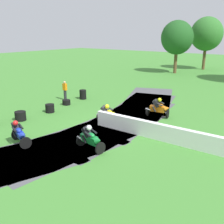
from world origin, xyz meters
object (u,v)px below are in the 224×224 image
Objects in this scene: tire_stack_far at (66,102)px; tire_stack_extra_a at (83,94)px; motorcycle_fourth_orange at (159,108)px; tire_stack_mid_a at (20,116)px; tire_stack_mid_b at (50,108)px; motorcycle_chase_green at (90,138)px; motorcycle_trailing_yellow at (108,114)px; motorcycle_lead_blue at (19,133)px; track_marshal at (65,91)px.

tire_stack_far is 2.20m from tire_stack_extra_a.
tire_stack_mid_a is at bearing -138.67° from motorcycle_fourth_orange.
tire_stack_far is at bearing 104.91° from tire_stack_mid_b.
tire_stack_mid_b is 4.40m from tire_stack_extra_a.
tire_stack_mid_a is 6.71m from tire_stack_extra_a.
motorcycle_fourth_orange reaches higher than tire_stack_mid_b.
tire_stack_mid_a is (-6.71, 0.67, -0.35)m from motorcycle_chase_green.
motorcycle_fourth_orange is 7.50m from tire_stack_far.
tire_stack_mid_a is (-4.98, -2.95, -0.33)m from motorcycle_trailing_yellow.
tire_stack_mid_b is at bearing 124.76° from motorcycle_lead_blue.
motorcycle_fourth_orange is 2.12× the size of tire_stack_extra_a.
motorcycle_fourth_orange is at bearing 11.87° from tire_stack_far.
tire_stack_mid_b is (-6.60, 3.02, -0.35)m from motorcycle_chase_green.
motorcycle_fourth_orange is 2.38× the size of tire_stack_mid_a.
motorcycle_chase_green is at bearing 26.31° from motorcycle_lead_blue.
tire_stack_extra_a reaches higher than tire_stack_far.
tire_stack_mid_a is at bearing 145.34° from motorcycle_lead_blue.
tire_stack_mid_a is 0.44× the size of track_marshal.
motorcycle_chase_green is at bearing -5.70° from tire_stack_mid_a.
tire_stack_mid_a is at bearing -84.00° from tire_stack_extra_a.
tire_stack_mid_a is 1.13× the size of tire_stack_far.
tire_stack_mid_b is (-6.76, -3.69, -0.36)m from motorcycle_fourth_orange.
motorcycle_trailing_yellow is 3.62m from motorcycle_fourth_orange.
motorcycle_chase_green reaches higher than tire_stack_mid_a.
tire_stack_far is at bearing -168.13° from motorcycle_fourth_orange.
motorcycle_fourth_orange is (1.89, 3.09, 0.03)m from motorcycle_trailing_yellow.
tire_stack_far is at bearing -40.03° from track_marshal.
tire_stack_mid_a is at bearing -149.32° from motorcycle_trailing_yellow.
tire_stack_far is at bearing -83.58° from tire_stack_extra_a.
motorcycle_fourth_orange is at bearing 58.50° from motorcycle_trailing_yellow.
motorcycle_trailing_yellow is 6.79m from tire_stack_extra_a.
motorcycle_trailing_yellow reaches higher than tire_stack_mid_a.
tire_stack_extra_a is at bearing 50.95° from track_marshal.
tire_stack_mid_b is at bearing -79.31° from tire_stack_extra_a.
tire_stack_mid_a is 0.89× the size of tire_stack_extra_a.
motorcycle_chase_green reaches higher than tire_stack_far.
motorcycle_trailing_yellow is at bearing 73.00° from motorcycle_lead_blue.
motorcycle_fourth_orange is 1.04× the size of track_marshal.
tire_stack_mid_b is (0.11, 2.35, 0.00)m from tire_stack_mid_a.
motorcycle_fourth_orange is at bearing 3.61° from track_marshal.
motorcycle_chase_green is 2.39× the size of tire_stack_mid_a.
tire_stack_extra_a is (-4.06, 9.00, -0.25)m from motorcycle_lead_blue.
motorcycle_fourth_orange is 2.70× the size of tire_stack_far.
tire_stack_mid_a is at bearing -84.21° from tire_stack_far.
track_marshal reaches higher than motorcycle_fourth_orange.
tire_stack_extra_a is at bearing 135.26° from motorcycle_chase_green.
motorcycle_chase_green is at bearing -91.36° from motorcycle_fourth_orange.
track_marshal is at bearing 143.56° from motorcycle_chase_green.
motorcycle_trailing_yellow is at bearing -15.91° from tire_stack_far.
motorcycle_chase_green is 4.02m from motorcycle_trailing_yellow.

